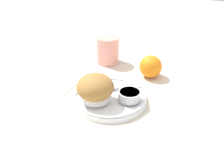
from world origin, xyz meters
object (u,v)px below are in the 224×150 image
at_px(orange_fruit, 151,67).
at_px(juice_glass, 108,50).
at_px(butter_knife, 114,88).
at_px(muffin, 95,89).

xyz_separation_m(orange_fruit, juice_glass, (-0.17, 0.04, 0.01)).
xyz_separation_m(butter_knife, juice_glass, (-0.11, 0.19, 0.03)).
relative_size(muffin, butter_knife, 0.64).
bearing_deg(muffin, orange_fruit, 69.91).
bearing_deg(juice_glass, orange_fruit, -13.48).
distance_m(butter_knife, orange_fruit, 0.16).
height_order(muffin, juice_glass, juice_glass).
bearing_deg(muffin, butter_knife, 75.26).
relative_size(orange_fruit, juice_glass, 0.75).
relative_size(muffin, juice_glass, 1.01).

